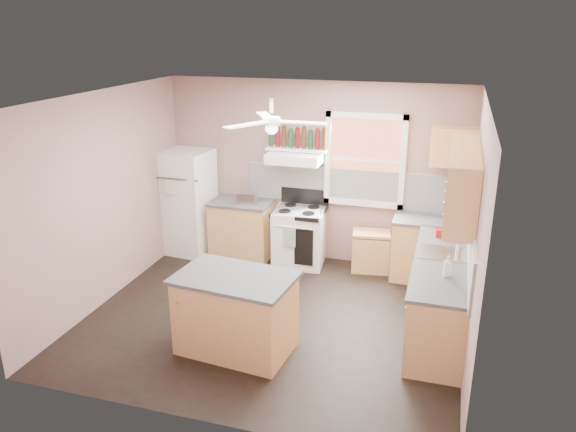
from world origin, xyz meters
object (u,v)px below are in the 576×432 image
(refrigerator, at_px, (189,202))
(cart, at_px, (371,253))
(toaster, at_px, (247,199))
(island, at_px, (236,315))
(stove, at_px, (299,237))

(refrigerator, relative_size, cart, 3.03)
(refrigerator, xyz_separation_m, toaster, (1.00, -0.08, 0.17))
(cart, height_order, island, island)
(refrigerator, bearing_deg, toaster, 1.67)
(stove, xyz_separation_m, cart, (1.07, 0.07, -0.16))
(stove, distance_m, island, 2.46)
(island, bearing_deg, refrigerator, 131.63)
(toaster, height_order, island, toaster)
(refrigerator, bearing_deg, island, -48.25)
(refrigerator, height_order, island, refrigerator)
(refrigerator, bearing_deg, cart, 7.87)
(toaster, bearing_deg, island, -77.11)
(refrigerator, xyz_separation_m, island, (1.75, -2.44, -0.39))
(toaster, bearing_deg, cart, 0.51)
(toaster, xyz_separation_m, stove, (0.78, 0.10, -0.56))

